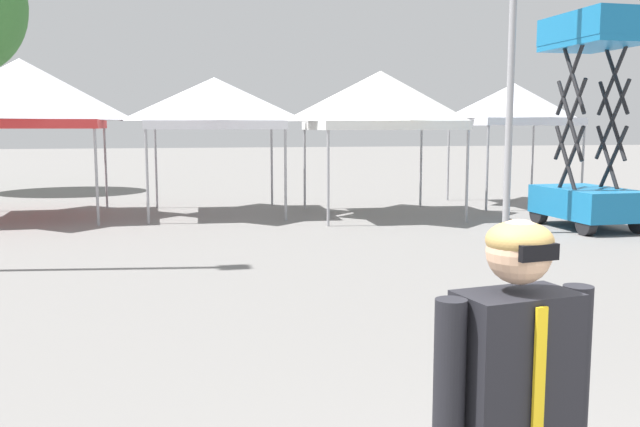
{
  "coord_description": "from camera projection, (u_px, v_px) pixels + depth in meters",
  "views": [
    {
      "loc": [
        -1.66,
        -1.35,
        2.1
      ],
      "look_at": [
        -0.23,
        4.77,
        1.3
      ],
      "focal_mm": 38.31,
      "sensor_mm": 36.0,
      "label": 1
    }
  ],
  "objects": [
    {
      "name": "canopy_tent_far_left",
      "position": [
        21.0,
        94.0,
        15.52
      ],
      "size": [
        3.59,
        3.59,
        3.65
      ],
      "color": "#9E9EA3",
      "rests_on": "ground"
    },
    {
      "name": "canopy_tent_right_of_center",
      "position": [
        215.0,
        103.0,
        16.29
      ],
      "size": [
        3.35,
        3.35,
        3.28
      ],
      "color": "#9E9EA3",
      "rests_on": "ground"
    },
    {
      "name": "person_foreground",
      "position": [
        513.0,
        424.0,
        2.46
      ],
      "size": [
        0.64,
        0.3,
        1.78
      ],
      "color": "#33384C",
      "rests_on": "ground"
    },
    {
      "name": "canopy_tent_behind_center",
      "position": [
        514.0,
        105.0,
        18.37
      ],
      "size": [
        2.87,
        2.87,
        3.27
      ],
      "color": "#9E9EA3",
      "rests_on": "ground"
    },
    {
      "name": "scissor_lift",
      "position": [
        589.0,
        166.0,
        14.1
      ],
      "size": [
        1.41,
        2.3,
        4.37
      ],
      "color": "black",
      "rests_on": "ground"
    },
    {
      "name": "canopy_tent_far_right",
      "position": [
        380.0,
        101.0,
        16.02
      ],
      "size": [
        3.43,
        3.43,
        3.41
      ],
      "color": "#9E9EA3",
      "rests_on": "ground"
    }
  ]
}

